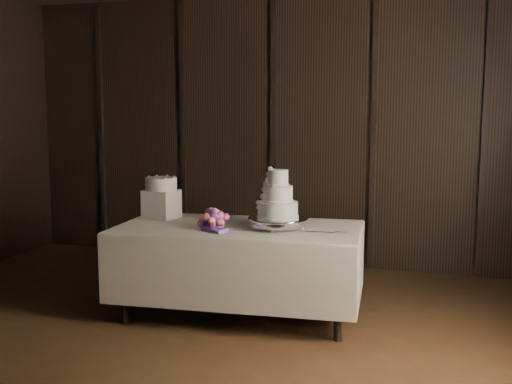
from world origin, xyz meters
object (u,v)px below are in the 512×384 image
object	(u,v)px
cake_stand	(278,223)
box_pedestal	(162,204)
bouquet	(214,220)
small_cake	(161,184)
display_table	(239,267)
wedding_cake	(274,199)

from	to	relation	value
cake_stand	box_pedestal	size ratio (longest dim) A/B	1.86
bouquet	cake_stand	bearing A→B (deg)	17.06
box_pedestal	small_cake	distance (m)	0.18
display_table	cake_stand	xyz separation A→B (m)	(0.33, -0.00, 0.39)
display_table	small_cake	world-z (taller)	small_cake
box_pedestal	small_cake	bearing A→B (deg)	0.00
bouquet	small_cake	bearing A→B (deg)	153.53
small_cake	bouquet	bearing A→B (deg)	-26.47
cake_stand	wedding_cake	xyz separation A→B (m)	(-0.03, -0.02, 0.20)
cake_stand	bouquet	world-z (taller)	bouquet
wedding_cake	bouquet	xyz separation A→B (m)	(-0.46, -0.13, -0.17)
cake_stand	box_pedestal	distance (m)	1.13
small_cake	box_pedestal	bearing A→B (deg)	0.00
bouquet	small_cake	xyz separation A→B (m)	(-0.63, 0.31, 0.24)
display_table	bouquet	distance (m)	0.46
wedding_cake	small_cake	size ratio (longest dim) A/B	1.39
display_table	box_pedestal	distance (m)	0.92
display_table	bouquet	bearing A→B (deg)	-140.97
cake_stand	wedding_cake	bearing A→B (deg)	-150.26
box_pedestal	small_cake	world-z (taller)	small_cake
display_table	box_pedestal	bearing A→B (deg)	162.85
small_cake	wedding_cake	bearing A→B (deg)	-9.31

